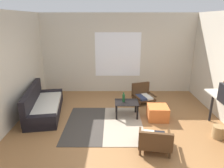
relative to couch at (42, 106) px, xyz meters
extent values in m
plane|color=olive|center=(2.11, -1.18, -0.22)|extent=(7.80, 7.80, 0.00)
cube|color=beige|center=(2.11, 1.88, 1.13)|extent=(5.60, 0.12, 2.70)
cube|color=white|center=(2.11, 1.82, 1.11)|extent=(1.56, 0.01, 1.49)
cube|color=#38332D|center=(1.24, -0.62, -0.22)|extent=(0.95, 1.91, 0.01)
cube|color=gray|center=(2.18, -0.62, -0.22)|extent=(0.95, 1.91, 0.01)
cube|color=black|center=(0.07, 0.01, -0.11)|extent=(1.07, 2.09, 0.22)
cube|color=beige|center=(0.10, 0.02, 0.05)|extent=(0.95, 1.90, 0.10)
cube|color=black|center=(-0.25, -0.04, 0.21)|extent=(0.45, 1.99, 0.64)
cube|color=black|center=(-0.07, 0.91, -0.04)|extent=(0.79, 0.30, 0.36)
cube|color=black|center=(0.21, -0.88, -0.04)|extent=(0.79, 0.30, 0.36)
cube|color=black|center=(2.29, -0.16, 0.18)|extent=(0.62, 0.49, 0.02)
cube|color=black|center=(2.02, 0.04, -0.03)|extent=(0.04, 0.04, 0.39)
cube|color=black|center=(2.56, 0.04, -0.03)|extent=(0.04, 0.04, 0.39)
cube|color=black|center=(2.02, -0.37, -0.03)|extent=(0.04, 0.04, 0.39)
cube|color=black|center=(2.56, -0.37, -0.03)|extent=(0.04, 0.04, 0.39)
cylinder|color=#472D19|center=(3.20, 0.60, -0.16)|extent=(0.04, 0.04, 0.12)
cylinder|color=#472D19|center=(2.72, 0.44, -0.16)|extent=(0.04, 0.04, 0.12)
cylinder|color=#472D19|center=(3.05, 1.03, -0.16)|extent=(0.04, 0.04, 0.12)
cylinder|color=#472D19|center=(2.57, 0.87, -0.16)|extent=(0.04, 0.04, 0.12)
cube|color=#472D19|center=(2.89, 0.73, -0.07)|extent=(0.72, 0.70, 0.05)
cube|color=silver|center=(2.99, 0.75, -0.02)|extent=(0.33, 0.52, 0.06)
cube|color=#2D3856|center=(2.80, 0.68, -0.02)|extent=(0.33, 0.52, 0.06)
cube|color=#472D19|center=(2.81, 0.96, 0.16)|extent=(0.58, 0.25, 0.42)
cube|color=#472D19|center=(3.14, 0.82, 0.04)|extent=(0.21, 0.53, 0.04)
cube|color=#472D19|center=(2.63, 0.65, 0.04)|extent=(0.21, 0.53, 0.04)
cylinder|color=#472D19|center=(2.53, -1.29, -0.16)|extent=(0.04, 0.04, 0.13)
cylinder|color=#472D19|center=(3.07, -1.38, -0.16)|extent=(0.04, 0.04, 0.13)
cylinder|color=#472D19|center=(2.44, -1.82, -0.16)|extent=(0.04, 0.04, 0.13)
cylinder|color=#472D19|center=(2.99, -1.91, -0.16)|extent=(0.04, 0.04, 0.13)
cube|color=#472D19|center=(2.76, -1.60, -0.06)|extent=(0.72, 0.71, 0.05)
cube|color=beige|center=(2.65, -1.56, -0.01)|extent=(0.30, 0.58, 0.06)
cube|color=black|center=(2.87, -1.60, -0.01)|extent=(0.30, 0.58, 0.06)
cube|color=#472D19|center=(2.71, -1.87, 0.13)|extent=(0.64, 0.17, 0.33)
cube|color=#472D19|center=(2.47, -1.55, 0.05)|extent=(0.14, 0.61, 0.04)
cube|color=#472D19|center=(3.05, -1.65, 0.05)|extent=(0.14, 0.61, 0.04)
cube|color=#D1662D|center=(3.09, -0.33, -0.04)|extent=(0.53, 0.53, 0.36)
cylinder|color=black|center=(4.41, -0.43, 0.18)|extent=(0.06, 0.06, 0.81)
cube|color=black|center=(4.15, -1.24, 0.84)|extent=(0.01, 0.25, 0.27)
cylinder|color=brown|center=(4.41, -0.84, 0.74)|extent=(0.23, 0.23, 0.23)
cylinder|color=brown|center=(4.41, -0.84, 0.91)|extent=(0.09, 0.09, 0.10)
cylinder|color=#194723|center=(2.21, -0.14, 0.28)|extent=(0.07, 0.07, 0.20)
cylinder|color=#194723|center=(2.21, -0.14, 0.42)|extent=(0.03, 0.03, 0.06)
cylinder|color=#9E7A4C|center=(4.23, -1.21, -0.08)|extent=(0.26, 0.26, 0.28)
camera|label=1|loc=(1.91, -5.11, 2.28)|focal=32.55mm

